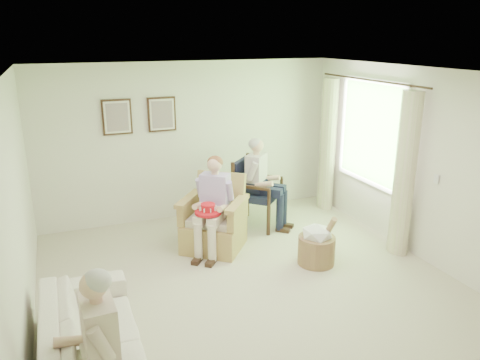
% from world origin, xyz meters
% --- Properties ---
extents(floor, '(5.50, 5.50, 0.00)m').
position_xyz_m(floor, '(0.00, 0.00, 0.00)').
color(floor, beige).
rests_on(floor, ground).
extents(back_wall, '(5.00, 0.04, 2.60)m').
position_xyz_m(back_wall, '(0.00, 2.75, 1.30)').
color(back_wall, silver).
rests_on(back_wall, ground).
extents(front_wall, '(5.00, 0.04, 2.60)m').
position_xyz_m(front_wall, '(0.00, -2.75, 1.30)').
color(front_wall, silver).
rests_on(front_wall, ground).
extents(left_wall, '(0.04, 5.50, 2.60)m').
position_xyz_m(left_wall, '(-2.50, 0.00, 1.30)').
color(left_wall, silver).
rests_on(left_wall, ground).
extents(right_wall, '(0.04, 5.50, 2.60)m').
position_xyz_m(right_wall, '(2.50, 0.00, 1.30)').
color(right_wall, silver).
rests_on(right_wall, ground).
extents(ceiling, '(5.00, 5.50, 0.02)m').
position_xyz_m(ceiling, '(0.00, 0.00, 2.60)').
color(ceiling, white).
rests_on(ceiling, back_wall).
extents(window, '(0.13, 2.50, 1.63)m').
position_xyz_m(window, '(2.46, 1.20, 1.58)').
color(window, '#2D6B23').
rests_on(window, right_wall).
extents(curtain_left, '(0.34, 0.34, 2.30)m').
position_xyz_m(curtain_left, '(2.33, 0.22, 1.15)').
color(curtain_left, beige).
rests_on(curtain_left, ground).
extents(curtain_right, '(0.34, 0.34, 2.30)m').
position_xyz_m(curtain_right, '(2.33, 2.18, 1.15)').
color(curtain_right, beige).
rests_on(curtain_right, ground).
extents(framed_print_left, '(0.45, 0.05, 0.55)m').
position_xyz_m(framed_print_left, '(-1.15, 2.71, 1.78)').
color(framed_print_left, '#382114').
rests_on(framed_print_left, back_wall).
extents(framed_print_right, '(0.45, 0.05, 0.55)m').
position_xyz_m(framed_print_right, '(-0.45, 2.71, 1.78)').
color(framed_print_right, '#382114').
rests_on(framed_print_right, back_wall).
extents(wicker_armchair, '(0.83, 0.83, 1.06)m').
position_xyz_m(wicker_armchair, '(-0.08, 1.35, 0.34)').
color(wicker_armchair, tan).
rests_on(wicker_armchair, ground).
extents(wood_armchair, '(0.70, 0.66, 1.08)m').
position_xyz_m(wood_armchair, '(0.86, 1.97, 0.59)').
color(wood_armchair, black).
rests_on(wood_armchair, ground).
extents(sofa, '(2.22, 0.87, 0.65)m').
position_xyz_m(sofa, '(-1.95, -0.83, 0.32)').
color(sofa, '#F0E1CF').
rests_on(sofa, ground).
extents(person_wicker, '(0.40, 0.63, 1.36)m').
position_xyz_m(person_wicker, '(-0.08, 1.21, 0.80)').
color(person_wicker, beige).
rests_on(person_wicker, ground).
extents(person_dark, '(0.40, 0.63, 1.42)m').
position_xyz_m(person_dark, '(0.86, 1.79, 0.85)').
color(person_dark, '#171C34').
rests_on(person_dark, ground).
extents(person_sofa, '(0.42, 0.62, 1.30)m').
position_xyz_m(person_sofa, '(-1.95, -1.41, 0.74)').
color(person_sofa, beige).
rests_on(person_sofa, ground).
extents(red_hat, '(0.36, 0.36, 0.14)m').
position_xyz_m(red_hat, '(-0.24, 1.06, 0.70)').
color(red_hat, red).
rests_on(red_hat, person_wicker).
extents(hatbox, '(0.64, 0.64, 0.74)m').
position_xyz_m(hatbox, '(1.06, 0.34, 0.29)').
color(hatbox, tan).
rests_on(hatbox, ground).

